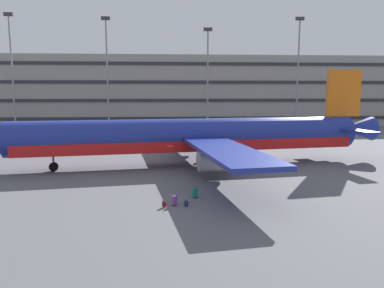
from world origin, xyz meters
name	(u,v)px	position (x,y,z in m)	size (l,w,h in m)	color
ground_plane	(161,168)	(0.00, 0.00, 0.00)	(600.00, 600.00, 0.00)	#5B5B60
terminal_structure	(165,91)	(0.00, 54.23, 8.11)	(173.46, 17.73, 16.23)	gray
airliner	(195,137)	(3.70, 1.00, 3.13)	(43.00, 35.09, 10.43)	navy
light_mast_left	(12,64)	(-30.83, 40.28, 13.54)	(1.80, 0.50, 23.64)	gray
light_mast_center_left	(107,66)	(-11.70, 40.28, 13.26)	(1.80, 0.50, 23.10)	gray
light_mast_center_right	(208,71)	(9.17, 40.28, 12.24)	(1.80, 0.50, 21.12)	gray
light_mast_right	(298,66)	(28.53, 40.28, 13.47)	(1.80, 0.50, 23.51)	gray
suitcase_red	(175,200)	(1.22, -13.24, 0.37)	(0.39, 0.50, 0.92)	#72388C
suitcase_large	(195,192)	(2.78, -11.47, 0.40)	(0.47, 0.43, 0.93)	#147266
backpack_laid_flat	(186,203)	(2.02, -13.56, 0.22)	(0.34, 0.28, 0.51)	navy
backpack_purple	(164,204)	(0.51, -13.73, 0.23)	(0.38, 0.32, 0.53)	maroon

